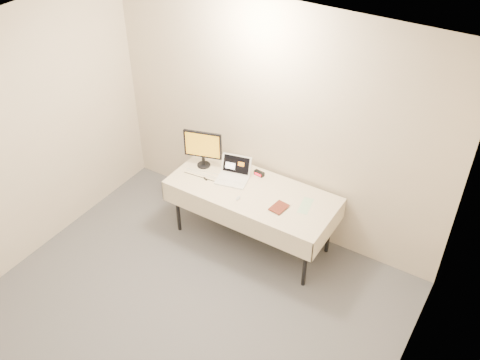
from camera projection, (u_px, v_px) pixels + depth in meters
The scene contains 9 objects.
back_wall at pixel (275, 123), 5.73m from camera, with size 4.00×0.10×2.70m, color beige.
table at pixel (252, 195), 5.83m from camera, with size 1.86×0.81×0.74m.
laptop at pixel (234, 174), 5.94m from camera, with size 0.41×0.39×0.23m.
monitor at pixel (203, 146), 6.00m from camera, with size 0.43×0.19×0.45m.
book at pixel (274, 198), 5.53m from camera, with size 0.15×0.02×0.20m, color maroon.
alarm_clock at pixel (259, 173), 6.00m from camera, with size 0.12×0.06×0.05m.
clicker at pixel (238, 198), 5.67m from camera, with size 0.04×0.08×0.02m, color silver.
paper_form at pixel (306, 206), 5.58m from camera, with size 0.11×0.27×0.00m, color #B4DFB1.
usb_dongle at pixel (205, 179), 5.95m from camera, with size 0.06×0.02×0.01m, color black.
Camera 1 is at (2.30, -1.89, 4.32)m, focal length 40.00 mm.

